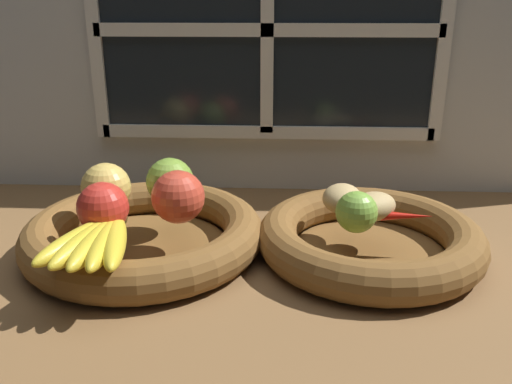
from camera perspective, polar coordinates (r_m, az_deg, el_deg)
name	(u,v)px	position (r cm, az deg, el deg)	size (l,w,h in cm)	color
ground_plane	(261,260)	(82.08, 0.51, -7.30)	(140.00, 90.00, 3.00)	brown
back_wall	(267,47)	(103.00, 1.25, 15.41)	(140.00, 4.60, 55.00)	silver
fruit_bowl_left	(145,234)	(81.96, -11.93, -4.49)	(36.08, 36.08, 5.89)	brown
fruit_bowl_right	(370,239)	(80.51, 12.16, -4.97)	(33.35, 33.35, 5.89)	brown
apple_green_back	(170,182)	(83.13, -9.25, 1.12)	(7.42, 7.42, 7.42)	#7AA338
apple_golden_left	(106,187)	(82.68, -15.87, 0.49)	(7.41, 7.41, 7.41)	#DBB756
apple_red_front	(103,208)	(75.27, -16.19, -1.62)	(7.07, 7.07, 7.07)	red
apple_red_right	(178,197)	(76.13, -8.40, -0.53)	(7.66, 7.66, 7.66)	#CC422D
banana_bunch_front	(97,240)	(70.53, -16.77, -5.00)	(12.18, 17.06, 2.92)	gold
potato_large	(372,207)	(78.51, 12.43, -1.55)	(7.90, 5.54, 4.09)	tan
potato_oblong	(342,198)	(80.80, 9.28, -0.67)	(7.38, 5.92, 4.16)	tan
lime_near	(357,212)	(73.77, 10.79, -2.13)	(5.80, 5.80, 5.80)	#7AAD3D
chili_pepper	(392,216)	(78.21, 14.44, -2.49)	(2.34, 2.34, 11.72)	red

